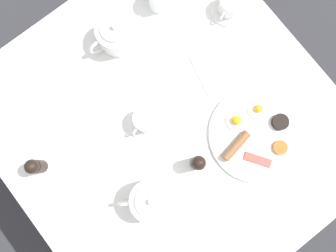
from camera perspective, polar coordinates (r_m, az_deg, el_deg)
The scene contains 11 objects.
ground_plane at distance 1.80m, azimuth 0.00°, elevation -2.85°, with size 8.00×8.00×0.00m, color #333338.
table at distance 1.15m, azimuth 0.00°, elevation -0.49°, with size 1.07×1.13×0.72m.
breakfast_plate at distance 1.11m, azimuth 15.12°, elevation -1.32°, with size 0.32×0.32×0.04m.
teapot_near at distance 1.13m, azimuth -8.98°, elevation 15.49°, with size 0.21×0.13×0.12m.
teapot_far at distance 1.04m, azimuth -2.98°, elevation -12.73°, with size 0.19×0.13×0.12m.
teacup_with_saucer_left at distance 1.06m, azimuth -3.90°, elevation 1.03°, with size 0.13×0.13×0.06m.
teacup_with_saucer_right at distance 1.20m, azimuth 10.80°, elevation 19.91°, with size 0.13×0.13×0.06m.
pepper_grinder at distance 1.03m, azimuth 5.44°, elevation -6.27°, with size 0.05×0.05×0.10m.
salt_grinder at distance 1.11m, azimuth -22.11°, elevation -6.56°, with size 0.05×0.05×0.10m.
knife_by_plate at distance 1.11m, azimuth -14.61°, elevation -2.49°, with size 0.05×0.22×0.00m.
spoon_for_tea at distance 1.12m, azimuth 5.77°, elevation 8.41°, with size 0.05×0.16×0.00m.
Camera 1 is at (-0.08, -0.10, 1.80)m, focal length 35.00 mm.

